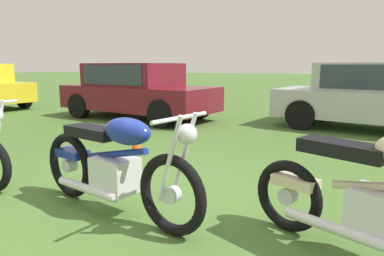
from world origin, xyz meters
TOP-DOWN VIEW (x-y plane):
  - ground_plane at (0.00, 0.00)m, footprint 120.00×120.00m
  - motorcycle_blue at (0.07, -0.17)m, footprint 2.04×0.80m
  - motorcycle_cream at (2.24, -0.17)m, footprint 1.85×1.08m
  - car_burgundy at (-2.98, 5.03)m, footprint 4.38×2.40m
  - traffic_cone at (-1.00, 1.87)m, footprint 0.25×0.25m

SIDE VIEW (x-z plane):
  - ground_plane at x=0.00m, z-range 0.00..0.00m
  - traffic_cone at x=-1.00m, z-range -0.02..0.44m
  - motorcycle_blue at x=0.07m, z-range -0.03..0.99m
  - motorcycle_cream at x=2.24m, z-range -0.02..0.99m
  - car_burgundy at x=-2.98m, z-range 0.08..1.51m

